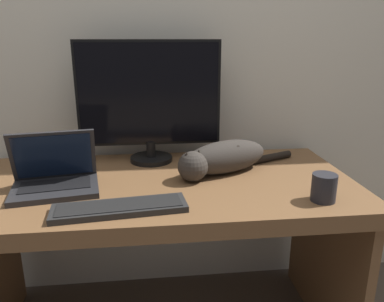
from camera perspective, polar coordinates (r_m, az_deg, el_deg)
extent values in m
cube|color=beige|center=(1.76, -5.67, 18.97)|extent=(6.40, 0.06, 2.60)
cube|color=brown|center=(1.45, -4.66, -5.64)|extent=(1.47, 0.72, 0.06)
cube|color=brown|center=(1.78, 19.62, -14.98)|extent=(0.04, 0.66, 0.65)
cylinder|color=black|center=(1.67, -6.22, -1.16)|extent=(0.18, 0.18, 0.02)
cylinder|color=black|center=(1.66, -6.26, 0.30)|extent=(0.04, 0.04, 0.07)
cube|color=black|center=(1.61, -6.54, 8.68)|extent=(0.61, 0.02, 0.44)
cube|color=black|center=(1.60, -6.54, 8.63)|extent=(0.58, 0.01, 0.42)
cube|color=#232326|center=(1.42, -20.09, -5.48)|extent=(0.32, 0.25, 0.02)
cube|color=black|center=(1.42, -20.11, -4.87)|extent=(0.26, 0.15, 0.00)
cube|color=#232326|center=(1.44, -20.36, -0.62)|extent=(0.30, 0.13, 0.20)
cube|color=black|center=(1.44, -20.36, -0.76)|extent=(0.27, 0.11, 0.17)
cube|color=black|center=(1.21, -10.93, -8.54)|extent=(0.43, 0.16, 0.02)
cube|color=black|center=(1.21, -10.96, -8.06)|extent=(0.39, 0.14, 0.00)
ellipsoid|color=#332D28|center=(1.51, 5.21, -0.87)|extent=(0.39, 0.27, 0.13)
ellipsoid|color=black|center=(1.51, 5.83, 0.54)|extent=(0.19, 0.16, 0.05)
sphere|color=#332D28|center=(1.42, 0.13, -2.34)|extent=(0.12, 0.12, 0.12)
cone|color=black|center=(1.39, -0.81, -0.66)|extent=(0.04, 0.04, 0.03)
cone|color=black|center=(1.41, 1.05, -0.35)|extent=(0.04, 0.04, 0.03)
cylinder|color=black|center=(1.70, 12.00, -0.94)|extent=(0.20, 0.11, 0.03)
cylinder|color=#232328|center=(1.32, 19.46, -5.28)|extent=(0.08, 0.08, 0.09)
cube|color=red|center=(1.73, 5.94, -0.18)|extent=(0.04, 0.04, 0.04)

